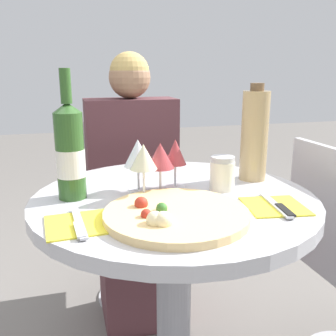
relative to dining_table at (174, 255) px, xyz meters
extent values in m
cylinder|color=gray|center=(0.00, 0.00, -0.19)|extent=(0.11, 0.11, 0.69)
cylinder|color=#B7B7BC|center=(0.00, 0.00, 0.17)|extent=(0.81, 0.81, 0.04)
cylinder|color=#ADADB2|center=(-0.01, 0.66, -0.55)|extent=(0.36, 0.36, 0.01)
cylinder|color=#ADADB2|center=(-0.01, 0.66, -0.35)|extent=(0.06, 0.06, 0.42)
cube|color=#ADADB2|center=(-0.01, 0.66, -0.12)|extent=(0.40, 0.40, 0.03)
cube|color=#ADADB2|center=(-0.01, 0.85, 0.10)|extent=(0.40, 0.02, 0.40)
cube|color=#512D33|center=(-0.01, 0.51, -0.33)|extent=(0.34, 0.30, 0.45)
cube|color=#512D33|center=(-0.01, 0.66, 0.16)|extent=(0.40, 0.18, 0.52)
sphere|color=#997051|center=(-0.01, 0.66, 0.51)|extent=(0.18, 0.18, 0.18)
sphere|color=tan|center=(-0.01, 0.66, 0.53)|extent=(0.17, 0.17, 0.17)
cube|color=#ADADB2|center=(0.52, -0.01, 0.10)|extent=(0.02, 0.40, 0.40)
cylinder|color=#E5C17F|center=(-0.04, -0.17, 0.20)|extent=(0.35, 0.35, 0.02)
sphere|color=#336B28|center=(-0.08, -0.16, 0.22)|extent=(0.03, 0.03, 0.03)
sphere|color=#B22D1E|center=(-0.12, -0.19, 0.22)|extent=(0.03, 0.03, 0.03)
sphere|color=#B22D1E|center=(-0.12, -0.12, 0.22)|extent=(0.03, 0.03, 0.03)
sphere|color=beige|center=(-0.11, -0.23, 0.22)|extent=(0.04, 0.04, 0.04)
sphere|color=beige|center=(-0.10, -0.24, 0.22)|extent=(0.04, 0.04, 0.04)
cylinder|color=#2D5623|center=(-0.28, 0.05, 0.31)|extent=(0.08, 0.08, 0.24)
cone|color=#2D5623|center=(-0.28, 0.05, 0.44)|extent=(0.08, 0.08, 0.03)
cylinder|color=#2D5623|center=(-0.28, 0.05, 0.50)|extent=(0.03, 0.03, 0.09)
cylinder|color=silver|center=(-0.28, 0.05, 0.29)|extent=(0.08, 0.08, 0.08)
cylinder|color=tan|center=(0.29, 0.09, 0.33)|extent=(0.09, 0.09, 0.28)
cylinder|color=brown|center=(0.29, 0.09, 0.49)|extent=(0.04, 0.04, 0.02)
cylinder|color=silver|center=(0.15, 0.01, 0.23)|extent=(0.07, 0.07, 0.09)
cylinder|color=#B2B2B7|center=(0.15, 0.01, 0.28)|extent=(0.07, 0.07, 0.02)
cylinder|color=silver|center=(0.02, 0.07, 0.19)|extent=(0.06, 0.06, 0.00)
cylinder|color=silver|center=(0.02, 0.07, 0.23)|extent=(0.01, 0.01, 0.07)
cone|color=#9E383D|center=(0.02, 0.07, 0.30)|extent=(0.07, 0.07, 0.08)
cylinder|color=silver|center=(-0.09, 0.07, 0.19)|extent=(0.06, 0.06, 0.00)
cylinder|color=silver|center=(-0.09, 0.07, 0.23)|extent=(0.01, 0.01, 0.07)
cone|color=silver|center=(-0.09, 0.07, 0.30)|extent=(0.08, 0.08, 0.08)
cylinder|color=silver|center=(-0.09, -0.01, 0.19)|extent=(0.06, 0.06, 0.00)
cylinder|color=silver|center=(-0.09, -0.01, 0.23)|extent=(0.01, 0.01, 0.08)
cone|color=beige|center=(-0.09, -0.01, 0.31)|extent=(0.07, 0.07, 0.07)
cylinder|color=silver|center=(-0.03, 0.03, 0.19)|extent=(0.06, 0.06, 0.00)
cylinder|color=silver|center=(-0.03, 0.03, 0.23)|extent=(0.01, 0.01, 0.07)
cone|color=#9E383D|center=(-0.03, 0.03, 0.30)|extent=(0.08, 0.08, 0.07)
cube|color=yellow|center=(-0.27, -0.15, 0.19)|extent=(0.16, 0.16, 0.00)
cube|color=silver|center=(-0.27, -0.15, 0.20)|extent=(0.03, 0.19, 0.00)
cube|color=silver|center=(-0.27, -0.19, 0.20)|extent=(0.03, 0.09, 0.00)
cube|color=yellow|center=(0.23, -0.16, 0.19)|extent=(0.17, 0.17, 0.00)
cube|color=silver|center=(0.23, -0.16, 0.20)|extent=(0.05, 0.19, 0.00)
cube|color=black|center=(0.23, -0.21, 0.20)|extent=(0.03, 0.09, 0.00)
camera|label=1|loc=(-0.29, -0.97, 0.54)|focal=40.00mm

